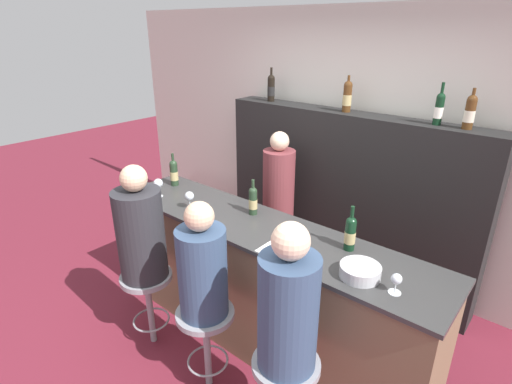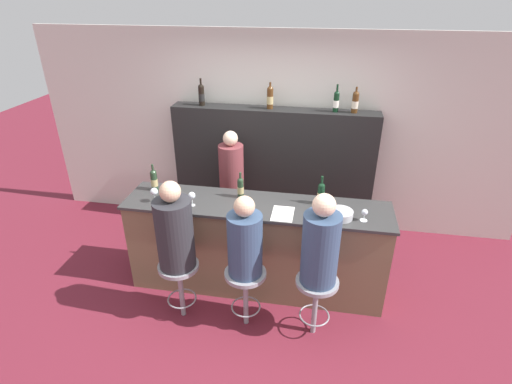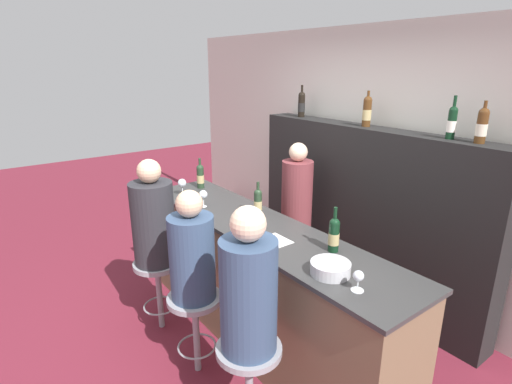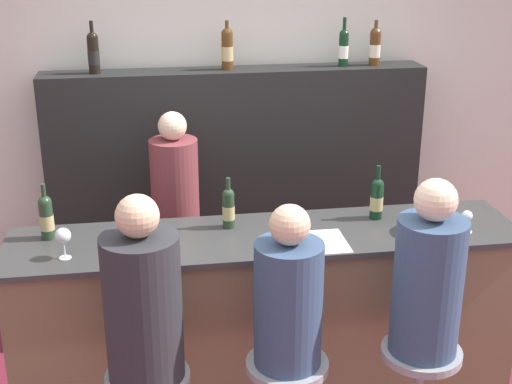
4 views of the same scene
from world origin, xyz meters
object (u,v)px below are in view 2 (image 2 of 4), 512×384
at_px(wine_bottle_backbar_2, 336,101).
at_px(wine_glass_1, 192,196).
at_px(wine_bottle_counter_0, 154,180).
at_px(wine_bottle_backbar_3, 355,102).
at_px(metal_bowl, 340,214).
at_px(wine_bottle_backbar_1, 270,97).
at_px(bar_stool_left, 179,275).
at_px(guest_seated_middle, 245,241).
at_px(bartender, 232,194).
at_px(wine_bottle_counter_2, 321,193).
at_px(wine_glass_0, 154,192).
at_px(guest_seated_right, 321,245).
at_px(wine_glass_2, 365,213).
at_px(bar_stool_right, 316,291).
at_px(wine_bottle_counter_1, 241,187).
at_px(wine_bottle_backbar_0, 201,95).
at_px(bar_stool_middle, 245,283).

relative_size(wine_bottle_backbar_2, wine_glass_1, 2.17).
height_order(wine_bottle_counter_0, wine_bottle_backbar_3, wine_bottle_backbar_3).
bearing_deg(metal_bowl, wine_bottle_backbar_1, 123.04).
height_order(bar_stool_left, guest_seated_middle, guest_seated_middle).
relative_size(metal_bowl, bartender, 0.16).
bearing_deg(bar_stool_left, wine_bottle_counter_2, 28.85).
relative_size(wine_glass_0, guest_seated_right, 0.18).
bearing_deg(wine_glass_2, bar_stool_right, -130.26).
xyz_separation_m(guest_seated_middle, bar_stool_right, (0.68, 0.00, -0.48)).
distance_m(wine_bottle_backbar_1, bar_stool_left, 2.36).
relative_size(wine_glass_0, wine_glass_2, 1.32).
xyz_separation_m(wine_bottle_counter_0, wine_bottle_counter_2, (1.79, 0.00, -0.00)).
height_order(wine_bottle_counter_1, wine_bottle_counter_2, wine_bottle_counter_2).
relative_size(wine_glass_2, bar_stool_left, 0.19).
height_order(wine_bottle_backbar_0, wine_bottle_backbar_3, wine_bottle_backbar_0).
bearing_deg(bartender, bar_stool_middle, -72.21).
distance_m(guest_seated_right, bartender, 1.82).
height_order(wine_bottle_backbar_1, guest_seated_right, wine_bottle_backbar_1).
bearing_deg(wine_bottle_backbar_1, bar_stool_right, -68.66).
relative_size(wine_bottle_backbar_0, wine_glass_1, 2.23).
relative_size(wine_bottle_backbar_1, guest_seated_right, 0.36).
distance_m(wine_glass_1, wine_glass_2, 1.70).
bearing_deg(guest_seated_right, wine_bottle_backbar_2, 87.98).
distance_m(wine_bottle_counter_0, bar_stool_left, 1.09).
bearing_deg(wine_bottle_backbar_3, guest_seated_middle, -117.35).
relative_size(wine_glass_1, metal_bowl, 0.62).
distance_m(wine_bottle_counter_0, bartender, 1.07).
relative_size(wine_glass_1, bar_stool_right, 0.23).
xyz_separation_m(wine_glass_0, bar_stool_middle, (1.04, -0.46, -0.65)).
distance_m(metal_bowl, guest_seated_middle, 0.98).
distance_m(wine_bottle_backbar_0, wine_bottle_backbar_3, 1.88).
height_order(wine_bottle_backbar_1, guest_seated_middle, wine_bottle_backbar_1).
relative_size(wine_glass_2, guest_seated_right, 0.14).
relative_size(wine_bottle_backbar_2, metal_bowl, 1.35).
bearing_deg(metal_bowl, wine_bottle_backbar_2, 94.36).
bearing_deg(wine_bottle_backbar_2, bar_stool_left, -127.02).
bearing_deg(wine_bottle_backbar_3, guest_seated_right, -98.75).
xyz_separation_m(wine_bottle_backbar_3, bar_stool_right, (-0.29, -1.86, -1.31)).
xyz_separation_m(wine_bottle_backbar_2, metal_bowl, (0.11, -1.38, -0.74)).
bearing_deg(bar_stool_middle, wine_bottle_counter_2, 48.08).
relative_size(wine_bottle_counter_0, wine_bottle_backbar_3, 1.00).
height_order(wine_bottle_counter_1, wine_bottle_backbar_1, wine_bottle_backbar_1).
xyz_separation_m(wine_bottle_counter_0, bartender, (0.70, 0.68, -0.46)).
bearing_deg(guest_seated_middle, guest_seated_right, 0.00).
height_order(wine_bottle_counter_2, bar_stool_middle, wine_bottle_counter_2).
relative_size(wine_bottle_backbar_3, bartender, 0.20).
bearing_deg(wine_bottle_counter_0, wine_glass_2, -6.68).
height_order(wine_bottle_backbar_3, wine_glass_2, wine_bottle_backbar_3).
relative_size(wine_bottle_counter_0, bar_stool_left, 0.47).
relative_size(bar_stool_middle, bar_stool_right, 1.00).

